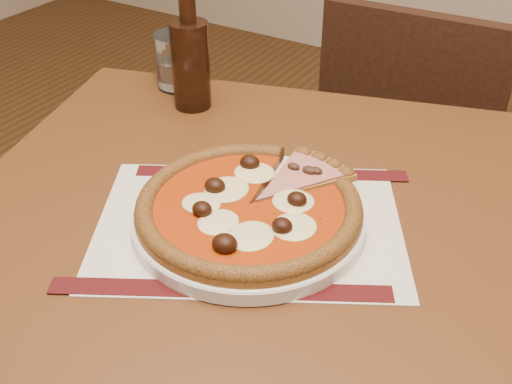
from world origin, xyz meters
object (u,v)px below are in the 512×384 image
at_px(water_glass, 178,60).
at_px(pizza, 249,207).
at_px(chair_far, 411,148).
at_px(plate, 249,219).
at_px(table, 249,276).
at_px(bottle, 191,60).

bearing_deg(water_glass, pizza, -41.39).
height_order(chair_far, plate, chair_far).
relative_size(pizza, water_glass, 2.94).
height_order(table, plate, plate).
relative_size(pizza, bottle, 1.36).
relative_size(table, bottle, 4.71).
height_order(table, water_glass, water_glass).
bearing_deg(plate, pizza, -100.27).
bearing_deg(table, water_glass, 139.14).
bearing_deg(bottle, table, -41.80).
relative_size(plate, water_glass, 3.05).
distance_m(plate, pizza, 0.02).
bearing_deg(pizza, table, 124.95).
height_order(pizza, water_glass, water_glass).
relative_size(chair_far, bottle, 3.94).
height_order(table, bottle, bottle).
distance_m(chair_far, water_glass, 0.65).
distance_m(pizza, water_glass, 0.44).
bearing_deg(pizza, water_glass, 138.61).
xyz_separation_m(table, bottle, (-0.25, 0.23, 0.18)).
bearing_deg(chair_far, pizza, 88.89).
height_order(plate, water_glass, water_glass).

